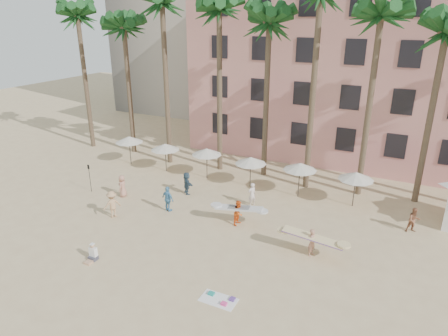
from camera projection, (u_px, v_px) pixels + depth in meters
ground at (176, 274)px, 21.28m from camera, size 120.00×120.00×0.00m
pink_hotel at (387, 71)px, 37.23m from camera, size 35.00×14.00×16.00m
palm_row at (287, 14)px, 28.95m from camera, size 44.40×5.40×16.30m
umbrella_row at (228, 156)px, 32.13m from camera, size 22.50×2.70×2.73m
beach_towel at (220, 299)px, 19.36m from camera, size 1.80×1.00×0.14m
carrier_yellow at (312, 240)px, 22.66m from camera, size 3.47×0.77×1.66m
carrier_white at (239, 212)px, 26.06m from camera, size 3.20×1.27×1.69m
beachgoers at (188, 196)px, 28.30m from camera, size 20.85×8.07×1.89m
paddle at (89, 175)px, 30.77m from camera, size 0.18×0.04×2.23m
seated_man at (92, 255)px, 22.40m from camera, size 0.45×0.78×1.01m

